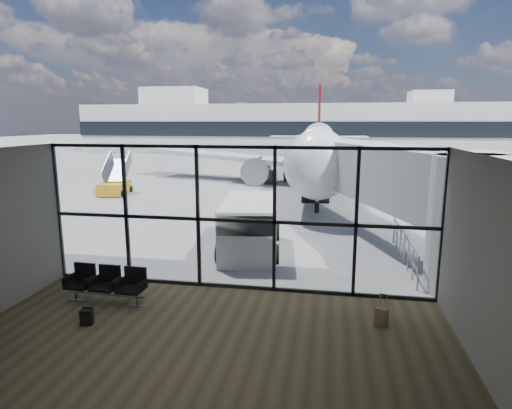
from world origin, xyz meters
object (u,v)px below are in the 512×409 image
(airliner, at_px, (318,148))
(mobile_stairs, at_px, (115,186))
(backpack, at_px, (86,317))
(seating_row, at_px, (107,282))
(service_van, at_px, (250,226))
(suitcase, at_px, (382,317))
(belt_loader, at_px, (260,174))

(airliner, distance_m, mobile_stairs, 17.60)
(backpack, bearing_deg, seating_row, 92.37)
(service_van, bearing_deg, airliner, 78.18)
(seating_row, relative_size, service_van, 0.48)
(mobile_stairs, bearing_deg, service_van, -54.14)
(suitcase, bearing_deg, mobile_stairs, 157.10)
(seating_row, xyz_separation_m, suitcase, (7.71, -0.23, -0.33))
(seating_row, distance_m, service_van, 6.39)
(belt_loader, bearing_deg, service_van, -103.67)
(backpack, relative_size, belt_loader, 0.10)
(seating_row, height_order, belt_loader, belt_loader)
(suitcase, bearing_deg, backpack, -146.69)
(suitcase, xyz_separation_m, airliner, (-2.58, 27.92, 2.63))
(seating_row, distance_m, suitcase, 7.72)
(service_van, bearing_deg, seating_row, -126.80)
(suitcase, relative_size, airliner, 0.02)
(suitcase, xyz_separation_m, service_van, (-4.53, 5.74, 0.82))
(backpack, distance_m, suitcase, 7.61)
(airliner, relative_size, service_van, 7.30)
(backpack, bearing_deg, service_van, 61.28)
(suitcase, bearing_deg, airliner, 119.05)
(service_van, height_order, mobile_stairs, mobile_stairs)
(belt_loader, height_order, mobile_stairs, mobile_stairs)
(seating_row, bearing_deg, mobile_stairs, 119.26)
(suitcase, xyz_separation_m, mobile_stairs, (-16.79, 17.80, 0.32))
(backpack, height_order, mobile_stairs, mobile_stairs)
(service_van, relative_size, belt_loader, 1.11)
(seating_row, bearing_deg, belt_loader, 91.44)
(seating_row, height_order, suitcase, seating_row)
(suitcase, height_order, mobile_stairs, mobile_stairs)
(service_van, bearing_deg, suitcase, -58.53)
(seating_row, height_order, service_van, service_van)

